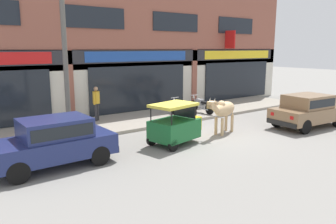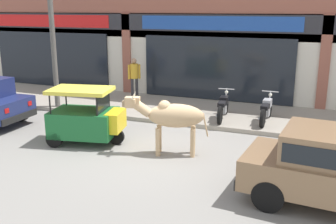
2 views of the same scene
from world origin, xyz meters
name	(u,v)px [view 1 (image 1 of 2)]	position (x,y,z in m)	size (l,w,h in m)	color
ground_plane	(213,134)	(0.00, 0.00, 0.00)	(90.00, 90.00, 0.00)	gray
sidewalk	(158,117)	(0.00, 3.94, 0.07)	(19.00, 3.48, 0.14)	gray
shop_building	(137,41)	(0.00, 5.94, 3.86)	(23.00, 1.40, 8.16)	#8E5142
cow	(224,110)	(0.43, -0.15, 1.01)	(2.09, 0.96, 1.61)	tan
car_0	(308,109)	(4.28, -1.56, 0.81)	(3.71, 1.87, 1.46)	black
car_1	(54,140)	(-6.37, 0.09, 0.81)	(3.64, 1.67, 1.46)	black
auto_rickshaw	(176,126)	(-2.05, -0.18, 0.66)	(2.12, 1.49, 1.52)	black
motorcycle_0	(183,108)	(0.94, 3.12, 0.52)	(0.52, 1.81, 0.88)	black
motorcycle_1	(201,105)	(2.28, 3.24, 0.52)	(0.52, 1.81, 0.88)	black
pedestrian	(96,100)	(-2.99, 4.63, 1.12)	(0.40, 0.35, 1.60)	#2D2D33
utility_pole	(65,53)	(-5.05, 2.50, 3.30)	(0.18, 0.18, 6.33)	#595651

